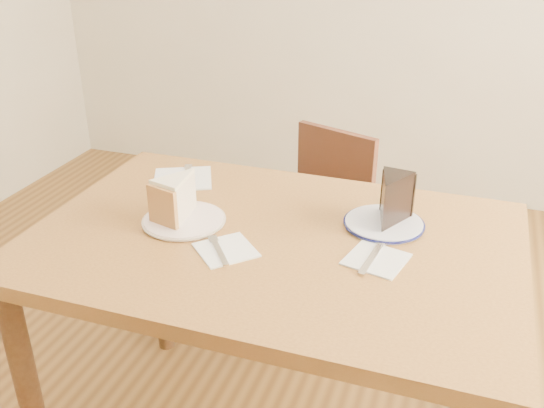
# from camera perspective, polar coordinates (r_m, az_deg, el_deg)

# --- Properties ---
(table) EXTENTS (1.20, 0.80, 0.75)m
(table) POSITION_cam_1_polar(r_m,az_deg,el_deg) (1.55, 0.11, -6.25)
(table) COLOR brown
(table) RESTS_ON ground
(chair_far) EXTENTS (0.49, 0.49, 0.77)m
(chair_far) POSITION_cam_1_polar(r_m,az_deg,el_deg) (2.23, 4.08, -2.16)
(chair_far) COLOR black
(chair_far) RESTS_ON ground
(plate_cream) EXTENTS (0.21, 0.21, 0.01)m
(plate_cream) POSITION_cam_1_polar(r_m,az_deg,el_deg) (1.58, -8.28, -1.52)
(plate_cream) COLOR white
(plate_cream) RESTS_ON table
(plate_navy) EXTENTS (0.20, 0.20, 0.01)m
(plate_navy) POSITION_cam_1_polar(r_m,az_deg,el_deg) (1.58, 10.48, -1.82)
(plate_navy) COLOR white
(plate_navy) RESTS_ON table
(carrot_cake) EXTENTS (0.12, 0.14, 0.10)m
(carrot_cake) POSITION_cam_1_polar(r_m,az_deg,el_deg) (1.57, -8.64, 0.59)
(carrot_cake) COLOR beige
(carrot_cake) RESTS_ON plate_cream
(chocolate_cake) EXTENTS (0.10, 0.13, 0.11)m
(chocolate_cake) POSITION_cam_1_polar(r_m,az_deg,el_deg) (1.54, 11.09, 0.15)
(chocolate_cake) COLOR black
(chocolate_cake) RESTS_ON plate_navy
(napkin_cream) EXTENTS (0.18, 0.18, 0.00)m
(napkin_cream) POSITION_cam_1_polar(r_m,az_deg,el_deg) (1.45, -4.36, -4.33)
(napkin_cream) COLOR white
(napkin_cream) RESTS_ON table
(napkin_navy) EXTENTS (0.16, 0.16, 0.00)m
(napkin_navy) POSITION_cam_1_polar(r_m,az_deg,el_deg) (1.43, 9.79, -5.14)
(napkin_navy) COLOR white
(napkin_navy) RESTS_ON table
(napkin_spare) EXTENTS (0.23, 0.23, 0.00)m
(napkin_spare) POSITION_cam_1_polar(r_m,az_deg,el_deg) (1.83, -8.40, 2.37)
(napkin_spare) COLOR white
(napkin_spare) RESTS_ON table
(fork_cream) EXTENTS (0.10, 0.12, 0.00)m
(fork_cream) POSITION_cam_1_polar(r_m,az_deg,el_deg) (1.44, -5.03, -4.37)
(fork_cream) COLOR silver
(fork_cream) RESTS_ON napkin_cream
(knife_navy) EXTENTS (0.04, 0.17, 0.00)m
(knife_navy) POSITION_cam_1_polar(r_m,az_deg,el_deg) (1.43, 9.46, -4.89)
(knife_navy) COLOR silver
(knife_navy) RESTS_ON napkin_navy
(fork_spare) EXTENTS (0.06, 0.14, 0.00)m
(fork_spare) POSITION_cam_1_polar(r_m,az_deg,el_deg) (1.85, -8.08, 2.82)
(fork_spare) COLOR silver
(fork_spare) RESTS_ON napkin_spare
(knife_spare) EXTENTS (0.02, 0.16, 0.00)m
(knife_spare) POSITION_cam_1_polar(r_m,az_deg,el_deg) (1.82, -8.97, 2.23)
(knife_spare) COLOR silver
(knife_spare) RESTS_ON napkin_spare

